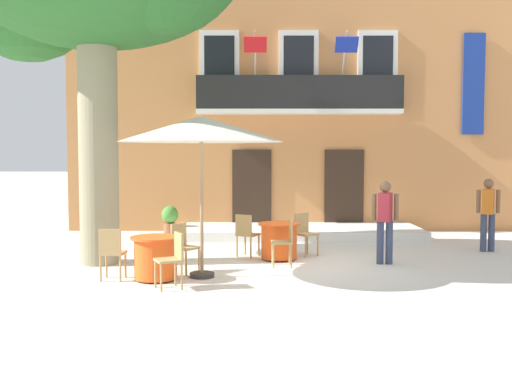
# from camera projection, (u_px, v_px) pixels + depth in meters

# --- Properties ---
(ground_plane) EXTENTS (120.00, 120.00, 0.00)m
(ground_plane) POSITION_uv_depth(u_px,v_px,m) (302.00, 263.00, 12.06)
(ground_plane) COLOR silver
(building_facade) EXTENTS (13.00, 5.09, 7.50)m
(building_facade) POSITION_uv_depth(u_px,v_px,m) (291.00, 104.00, 18.79)
(building_facade) COLOR #CC844C
(building_facade) RESTS_ON ground
(entrance_step_platform) EXTENTS (6.25, 2.28, 0.25)m
(entrance_step_platform) POSITION_uv_depth(u_px,v_px,m) (298.00, 232.00, 15.90)
(entrance_step_platform) COLOR silver
(entrance_step_platform) RESTS_ON ground
(cafe_table_near_tree) EXTENTS (0.86, 0.86, 0.76)m
(cafe_table_near_tree) POSITION_uv_depth(u_px,v_px,m) (153.00, 258.00, 10.41)
(cafe_table_near_tree) COLOR #EA561E
(cafe_table_near_tree) RESTS_ON ground
(cafe_chair_near_tree_0) EXTENTS (0.53, 0.53, 0.91)m
(cafe_chair_near_tree_0) POSITION_uv_depth(u_px,v_px,m) (170.00, 256.00, 9.76)
(cafe_chair_near_tree_0) COLOR tan
(cafe_chair_near_tree_0) RESTS_ON ground
(cafe_chair_near_tree_1) EXTENTS (0.56, 0.56, 0.91)m
(cafe_chair_near_tree_1) POSITION_uv_depth(u_px,v_px,m) (180.00, 244.00, 11.05)
(cafe_chair_near_tree_1) COLOR tan
(cafe_chair_near_tree_1) RESTS_ON ground
(cafe_chair_near_tree_2) EXTENTS (0.42, 0.42, 0.91)m
(cafe_chair_near_tree_2) POSITION_uv_depth(u_px,v_px,m) (109.00, 250.00, 10.36)
(cafe_chair_near_tree_2) COLOR tan
(cafe_chair_near_tree_2) RESTS_ON ground
(cafe_table_middle) EXTENTS (0.86, 0.86, 0.76)m
(cafe_table_middle) POSITION_uv_depth(u_px,v_px,m) (276.00, 241.00, 12.44)
(cafe_table_middle) COLOR #EA561E
(cafe_table_middle) RESTS_ON ground
(cafe_chair_middle_0) EXTENTS (0.56, 0.56, 0.91)m
(cafe_chair_middle_0) POSITION_uv_depth(u_px,v_px,m) (302.00, 231.00, 12.93)
(cafe_chair_middle_0) COLOR tan
(cafe_chair_middle_0) RESTS_ON ground
(cafe_chair_middle_1) EXTENTS (0.55, 0.55, 0.91)m
(cafe_chair_middle_1) POSITION_uv_depth(u_px,v_px,m) (243.00, 232.00, 12.73)
(cafe_chair_middle_1) COLOR tan
(cafe_chair_middle_1) RESTS_ON ground
(cafe_chair_middle_2) EXTENTS (0.41, 0.41, 0.91)m
(cafe_chair_middle_2) POSITION_uv_depth(u_px,v_px,m) (283.00, 239.00, 11.68)
(cafe_chair_middle_2) COLOR tan
(cafe_chair_middle_2) RESTS_ON ground
(cafe_umbrella) EXTENTS (2.90, 2.90, 2.85)m
(cafe_umbrella) POSITION_uv_depth(u_px,v_px,m) (198.00, 130.00, 10.51)
(cafe_umbrella) COLOR #997A56
(cafe_umbrella) RESTS_ON ground
(ground_planter_left) EXTENTS (0.44, 0.44, 0.80)m
(ground_planter_left) POSITION_uv_depth(u_px,v_px,m) (167.00, 219.00, 16.02)
(ground_planter_left) COLOR #995638
(ground_planter_left) RESTS_ON ground
(pedestrian_near_entrance) EXTENTS (0.53, 0.40, 1.64)m
(pedestrian_near_entrance) POSITION_uv_depth(u_px,v_px,m) (485.00, 210.00, 13.44)
(pedestrian_near_entrance) COLOR #384260
(pedestrian_near_entrance) RESTS_ON ground
(pedestrian_mid_plaza) EXTENTS (0.53, 0.40, 1.65)m
(pedestrian_mid_plaza) POSITION_uv_depth(u_px,v_px,m) (382.00, 217.00, 11.91)
(pedestrian_mid_plaza) COLOR #384260
(pedestrian_mid_plaza) RESTS_ON ground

